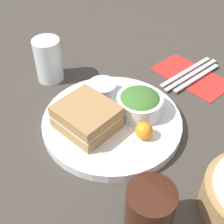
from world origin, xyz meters
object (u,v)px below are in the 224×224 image
(plate, at_px, (112,122))
(fork, at_px, (186,72))
(dressing_cup, at_px, (102,89))
(knife, at_px, (191,75))
(salad_bowl, at_px, (140,103))
(sandwich, at_px, (87,117))
(spoon, at_px, (197,78))
(drink_glass, at_px, (149,212))
(water_glass, at_px, (48,60))

(plate, bearing_deg, fork, -178.11)
(dressing_cup, xyz_separation_m, knife, (-0.24, 0.08, -0.03))
(salad_bowl, bearing_deg, sandwich, -20.11)
(fork, distance_m, spoon, 0.04)
(drink_glass, distance_m, water_glass, 0.47)
(plate, relative_size, spoon, 1.75)
(plate, xyz_separation_m, water_glass, (0.00, -0.24, 0.05))
(dressing_cup, xyz_separation_m, drink_glass, (0.16, 0.29, 0.01))
(spoon, relative_size, water_glass, 1.56)
(dressing_cup, relative_size, knife, 0.33)
(drink_glass, xyz_separation_m, fork, (-0.40, -0.23, -0.05))
(salad_bowl, height_order, water_glass, water_glass)
(plate, relative_size, salad_bowl, 3.01)
(knife, bearing_deg, water_glass, 140.16)
(drink_glass, height_order, fork, drink_glass)
(spoon, bearing_deg, drink_glass, -152.58)
(knife, bearing_deg, salad_bowl, -174.23)
(salad_bowl, distance_m, fork, 0.23)
(plate, distance_m, sandwich, 0.07)
(drink_glass, distance_m, fork, 0.46)
(water_glass, bearing_deg, drink_glass, 75.26)
(knife, distance_m, water_glass, 0.38)
(salad_bowl, relative_size, drink_glass, 0.97)
(drink_glass, xyz_separation_m, water_glass, (-0.12, -0.46, 0.00))
(salad_bowl, height_order, drink_glass, drink_glass)
(drink_glass, xyz_separation_m, knife, (-0.40, -0.21, -0.05))
(dressing_cup, bearing_deg, knife, 160.90)
(knife, distance_m, spoon, 0.02)
(knife, height_order, spoon, same)
(fork, height_order, water_glass, water_glass)
(fork, bearing_deg, sandwich, -179.79)
(spoon, bearing_deg, sandwich, 174.07)
(salad_bowl, distance_m, spoon, 0.22)
(plate, xyz_separation_m, dressing_cup, (-0.04, -0.07, 0.03))
(plate, bearing_deg, water_glass, -89.98)
(salad_bowl, relative_size, water_glass, 0.91)
(sandwich, height_order, spoon, sandwich)
(fork, bearing_deg, knife, -90.00)
(salad_bowl, xyz_separation_m, drink_glass, (0.18, 0.19, 0.01))
(spoon, bearing_deg, water_glass, 138.10)
(plate, relative_size, dressing_cup, 4.55)
(sandwich, bearing_deg, knife, 175.34)
(drink_glass, distance_m, knife, 0.45)
(plate, distance_m, dressing_cup, 0.09)
(knife, relative_size, spoon, 1.17)
(salad_bowl, height_order, spoon, salad_bowl)
(plate, relative_size, water_glass, 2.72)
(dressing_cup, relative_size, drink_glass, 0.64)
(dressing_cup, distance_m, water_glass, 0.17)
(sandwich, relative_size, fork, 0.64)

